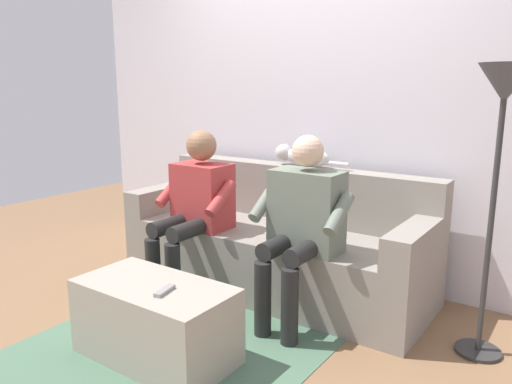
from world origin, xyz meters
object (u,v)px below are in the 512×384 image
object	(u,v)px
person_left_seated	(301,220)
couch	(277,245)
person_right_seated	(195,202)
cat_on_backrest	(302,156)
coffee_table	(156,321)
remote_gray	(165,291)
floor_lamp	(502,117)

from	to	relation	value
person_left_seated	couch	bearing A→B (deg)	-42.94
person_right_seated	cat_on_backrest	size ratio (longest dim) A/B	1.93
couch	person_right_seated	bearing A→B (deg)	42.99
person_right_seated	coffee_table	bearing A→B (deg)	117.61
couch	person_left_seated	xyz separation A→B (m)	(-0.42, 0.39, 0.34)
remote_gray	couch	bearing A→B (deg)	-6.76
couch	floor_lamp	size ratio (longest dim) A/B	1.42
person_left_seated	cat_on_backrest	world-z (taller)	person_left_seated
remote_gray	floor_lamp	world-z (taller)	floor_lamp
cat_on_backrest	remote_gray	distance (m)	1.57
couch	floor_lamp	world-z (taller)	floor_lamp
coffee_table	person_left_seated	xyz separation A→B (m)	(-0.42, -0.80, 0.44)
cat_on_backrest	floor_lamp	bearing A→B (deg)	163.11
floor_lamp	coffee_table	bearing A→B (deg)	36.47
person_left_seated	cat_on_backrest	size ratio (longest dim) A/B	1.96
person_left_seated	cat_on_backrest	bearing A→B (deg)	-60.08
couch	remote_gray	world-z (taller)	couch
cat_on_backrest	couch	bearing A→B (deg)	80.57
couch	floor_lamp	distance (m)	1.70
coffee_table	cat_on_backrest	distance (m)	1.61
person_left_seated	floor_lamp	world-z (taller)	floor_lamp
person_left_seated	person_right_seated	size ratio (longest dim) A/B	1.01
couch	person_right_seated	xyz separation A→B (m)	(0.42, 0.39, 0.34)
coffee_table	person_right_seated	distance (m)	1.00
couch	cat_on_backrest	bearing A→B (deg)	-99.43
person_left_seated	floor_lamp	distance (m)	1.19
coffee_table	remote_gray	distance (m)	0.25
cat_on_backrest	coffee_table	bearing A→B (deg)	88.28
person_right_seated	floor_lamp	xyz separation A→B (m)	(-1.81, -0.24, 0.63)
person_right_seated	person_left_seated	bearing A→B (deg)	-179.95
remote_gray	floor_lamp	size ratio (longest dim) A/B	0.09
person_right_seated	floor_lamp	size ratio (longest dim) A/B	0.74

